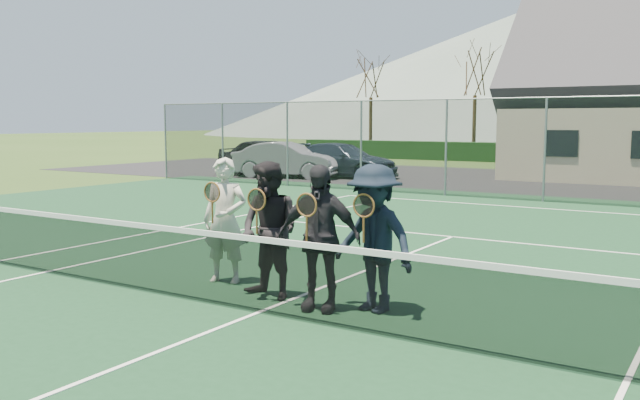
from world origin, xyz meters
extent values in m
plane|color=#2C4619|center=(0.00, 20.00, 0.00)|extent=(220.00, 220.00, 0.00)
cube|color=#14381E|center=(0.00, 0.00, 0.01)|extent=(30.00, 30.00, 0.02)
cube|color=black|center=(-4.00, 20.00, 0.01)|extent=(40.00, 12.00, 0.01)
cube|color=black|center=(0.00, 32.00, 0.55)|extent=(40.00, 1.20, 1.10)
cone|color=slate|center=(-25.00, 95.00, 9.00)|extent=(110.00, 110.00, 18.00)
imported|color=black|center=(-12.29, 16.99, 0.80)|extent=(4.83, 2.20, 1.61)
imported|color=gray|center=(-11.14, 16.54, 0.73)|extent=(4.69, 2.45, 1.47)
imported|color=#182130|center=(-9.32, 17.90, 0.71)|extent=(4.91, 2.05, 1.42)
cube|color=white|center=(0.00, 11.88, 0.03)|extent=(10.97, 0.06, 0.01)
cube|color=white|center=(-4.12, 0.00, 0.03)|extent=(0.06, 23.77, 0.01)
cube|color=white|center=(4.12, 0.00, 0.03)|extent=(0.06, 23.77, 0.01)
cube|color=white|center=(0.00, 6.40, 0.03)|extent=(8.23, 0.06, 0.01)
cube|color=white|center=(0.00, 0.00, 0.03)|extent=(0.06, 12.80, 0.01)
cube|color=black|center=(0.00, 0.00, 0.48)|extent=(11.60, 0.02, 0.88)
cube|color=white|center=(0.00, 0.00, 0.93)|extent=(11.60, 0.03, 0.07)
cylinder|color=slate|center=(-15.00, 13.50, 1.50)|extent=(0.07, 0.07, 3.00)
cylinder|color=slate|center=(-12.00, 13.50, 1.50)|extent=(0.07, 0.07, 3.00)
cylinder|color=slate|center=(-9.00, 13.50, 1.50)|extent=(0.07, 0.07, 3.00)
cylinder|color=slate|center=(-6.00, 13.50, 1.50)|extent=(0.07, 0.07, 3.00)
cylinder|color=slate|center=(-3.00, 13.50, 1.50)|extent=(0.07, 0.07, 3.00)
cylinder|color=slate|center=(0.00, 13.50, 1.50)|extent=(0.07, 0.07, 3.00)
cube|color=black|center=(0.00, 13.50, 1.50)|extent=(30.00, 0.03, 3.00)
cylinder|color=slate|center=(0.00, 13.50, 3.00)|extent=(30.00, 0.04, 0.04)
cube|color=black|center=(-1.00, 19.98, 1.50)|extent=(1.20, 0.06, 1.00)
cylinder|color=#362413|center=(-16.00, 33.00, 1.93)|extent=(0.22, 0.22, 3.85)
cylinder|color=#372514|center=(-9.00, 33.00, 1.93)|extent=(0.22, 0.22, 3.85)
imported|color=beige|center=(-1.38, 1.04, 0.92)|extent=(0.75, 0.60, 1.80)
torus|color=brown|center=(-1.38, 0.77, 1.35)|extent=(0.29, 0.02, 0.29)
cylinder|color=black|center=(-1.38, 0.77, 1.35)|extent=(0.25, 0.00, 0.25)
cylinder|color=brown|center=(-1.38, 0.77, 1.07)|extent=(0.03, 0.03, 0.32)
imported|color=black|center=(-0.30, 0.66, 0.92)|extent=(0.97, 0.81, 1.80)
torus|color=brown|center=(-0.30, 0.39, 1.35)|extent=(0.29, 0.02, 0.29)
cylinder|color=black|center=(-0.30, 0.39, 1.35)|extent=(0.25, 0.00, 0.25)
cylinder|color=brown|center=(-0.30, 0.39, 1.07)|extent=(0.03, 0.03, 0.32)
imported|color=black|center=(0.54, 0.53, 0.92)|extent=(1.13, 0.68, 1.80)
torus|color=brown|center=(0.54, 0.26, 1.35)|extent=(0.29, 0.02, 0.29)
cylinder|color=black|center=(0.54, 0.26, 1.35)|extent=(0.25, 0.00, 0.25)
cylinder|color=brown|center=(0.54, 0.26, 1.07)|extent=(0.03, 0.03, 0.32)
imported|color=black|center=(1.14, 0.84, 0.92)|extent=(1.28, 0.90, 1.80)
torus|color=brown|center=(1.14, 0.57, 1.35)|extent=(0.29, 0.02, 0.29)
cylinder|color=black|center=(1.14, 0.57, 1.35)|extent=(0.25, 0.00, 0.25)
cylinder|color=brown|center=(1.14, 0.57, 1.07)|extent=(0.03, 0.03, 0.32)
camera|label=1|loc=(4.89, -6.35, 2.34)|focal=38.00mm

